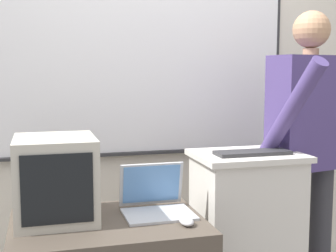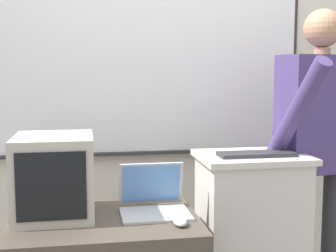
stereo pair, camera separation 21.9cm
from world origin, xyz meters
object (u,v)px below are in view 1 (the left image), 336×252
at_px(lectern_podium, 246,242).
at_px(wireless_keyboard, 253,153).
at_px(laptop, 155,199).
at_px(person_presenter, 308,139).
at_px(computer_mouse_by_laptop, 186,221).
at_px(crt_monitor, 56,178).

distance_m(lectern_podium, wireless_keyboard, 0.51).
height_order(lectern_podium, laptop, lectern_podium).
relative_size(person_presenter, computer_mouse_by_laptop, 17.75).
bearing_deg(computer_mouse_by_laptop, wireless_keyboard, 35.31).
bearing_deg(computer_mouse_by_laptop, lectern_podium, 39.73).
relative_size(lectern_podium, laptop, 3.13).
relative_size(lectern_podium, person_presenter, 0.56).
bearing_deg(person_presenter, wireless_keyboard, -171.13).
relative_size(person_presenter, crt_monitor, 4.32).
bearing_deg(computer_mouse_by_laptop, crt_monitor, 156.23).
distance_m(person_presenter, wireless_keyboard, 0.46).
bearing_deg(lectern_podium, computer_mouse_by_laptop, -140.27).
relative_size(computer_mouse_by_laptop, crt_monitor, 0.24).
distance_m(person_presenter, computer_mouse_by_laptop, 1.06).
xyz_separation_m(person_presenter, wireless_keyboard, (-0.43, -0.16, -0.03)).
bearing_deg(lectern_podium, person_presenter, 13.65).
bearing_deg(laptop, wireless_keyboard, 9.99).
distance_m(lectern_podium, laptop, 0.66).
bearing_deg(lectern_podium, crt_monitor, -171.64).
xyz_separation_m(laptop, computer_mouse_by_laptop, (0.08, -0.23, -0.05)).
height_order(person_presenter, laptop, person_presenter).
relative_size(wireless_keyboard, crt_monitor, 0.97).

